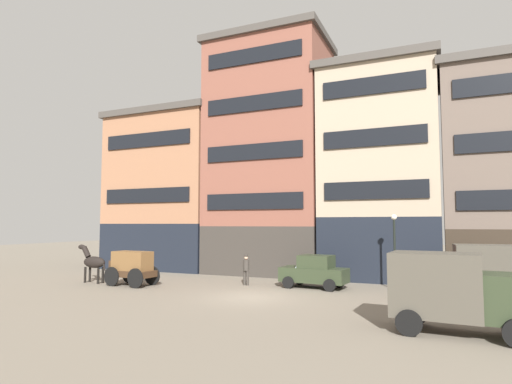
% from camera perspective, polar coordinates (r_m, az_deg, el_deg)
% --- Properties ---
extents(ground_plane, '(120.00, 120.00, 0.00)m').
position_cam_1_polar(ground_plane, '(21.46, -0.73, -13.91)').
color(ground_plane, slate).
extents(building_far_left, '(9.66, 6.80, 12.72)m').
position_cam_1_polar(building_far_left, '(36.22, -11.34, 0.25)').
color(building_far_left, black).
rests_on(building_far_left, ground_plane).
extents(building_center_left, '(8.95, 6.80, 17.51)m').
position_cam_1_polar(building_center_left, '(32.25, 1.93, 5.01)').
color(building_center_left, '#38332D').
rests_on(building_center_left, ground_plane).
extents(building_center_right, '(7.86, 6.80, 14.22)m').
position_cam_1_polar(building_center_right, '(30.03, 16.39, 2.71)').
color(building_center_right, black).
rests_on(building_center_right, ground_plane).
extents(cargo_wagon, '(2.98, 1.67, 1.98)m').
position_cam_1_polar(cargo_wagon, '(26.27, -16.32, -9.44)').
color(cargo_wagon, '#3D2819').
rests_on(cargo_wagon, ground_plane).
extents(draft_horse, '(2.35, 0.70, 2.30)m').
position_cam_1_polar(draft_horse, '(28.24, -20.96, -8.71)').
color(draft_horse, black).
rests_on(draft_horse, ground_plane).
extents(delivery_truck_near, '(4.45, 2.37, 2.62)m').
position_cam_1_polar(delivery_truck_near, '(22.54, 27.18, -9.33)').
color(delivery_truck_near, maroon).
rests_on(delivery_truck_near, ground_plane).
extents(delivery_truck_far, '(4.45, 2.37, 2.62)m').
position_cam_1_polar(delivery_truck_far, '(15.75, 25.09, -11.79)').
color(delivery_truck_far, '#2D3823').
rests_on(delivery_truck_far, ground_plane).
extents(sedan_dark, '(3.83, 2.12, 1.83)m').
position_cam_1_polar(sedan_dark, '(24.55, 7.82, -10.50)').
color(sedan_dark, '#2D3823').
rests_on(sedan_dark, ground_plane).
extents(pedestrian_officer, '(0.47, 0.47, 1.79)m').
position_cam_1_polar(pedestrian_officer, '(25.38, -1.33, -10.18)').
color(pedestrian_officer, '#38332D').
rests_on(pedestrian_officer, ground_plane).
extents(streetlamp_curbside, '(0.32, 0.32, 4.12)m').
position_cam_1_polar(streetlamp_curbside, '(24.82, 18.05, -6.19)').
color(streetlamp_curbside, black).
rests_on(streetlamp_curbside, ground_plane).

